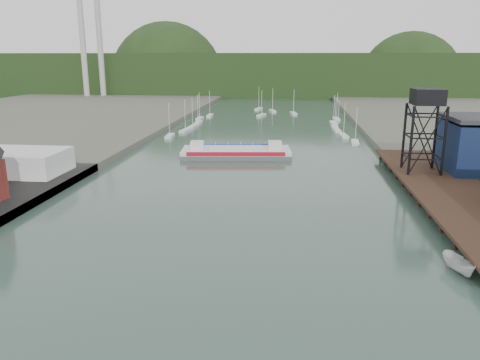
# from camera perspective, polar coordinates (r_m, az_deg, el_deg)

# --- Properties ---
(ground) EXTENTS (600.00, 600.00, 0.00)m
(ground) POSITION_cam_1_polar(r_m,az_deg,el_deg) (43.27, -8.16, -19.02)
(ground) COLOR #2C4438
(ground) RESTS_ON ground
(east_pier) EXTENTS (14.00, 70.00, 2.45)m
(east_pier) POSITION_cam_1_polar(r_m,az_deg,el_deg) (87.04, 24.44, -1.24)
(east_pier) COLOR black
(east_pier) RESTS_ON ground
(white_shed) EXTENTS (18.00, 12.00, 4.50)m
(white_shed) POSITION_cam_1_polar(r_m,az_deg,el_deg) (102.28, -25.45, 2.01)
(white_shed) COLOR silver
(white_shed) RESTS_ON west_quay
(lift_tower) EXTENTS (6.50, 6.50, 16.00)m
(lift_tower) POSITION_cam_1_polar(r_m,az_deg,el_deg) (96.40, 21.86, 8.81)
(lift_tower) COLOR black
(lift_tower) RESTS_ON east_pier
(marina_sailboats) EXTENTS (57.71, 92.65, 0.90)m
(marina_sailboats) POSITION_cam_1_polar(r_m,az_deg,el_deg) (175.00, 3.23, 7.04)
(marina_sailboats) COLOR silver
(marina_sailboats) RESTS_ON ground
(smokestacks) EXTENTS (11.20, 8.20, 60.00)m
(smokestacks) POSITION_cam_1_polar(r_m,az_deg,el_deg) (291.22, -17.64, 15.34)
(smokestacks) COLOR #ADADA8
(smokestacks) RESTS_ON ground
(distant_hills) EXTENTS (500.00, 120.00, 80.00)m
(distant_hills) POSITION_cam_1_polar(r_m,az_deg,el_deg) (336.57, 4.19, 12.47)
(distant_hills) COLOR #1F3115
(distant_hills) RESTS_ON ground
(chain_ferry) EXTENTS (27.61, 13.50, 3.83)m
(chain_ferry) POSITION_cam_1_polar(r_m,az_deg,el_deg) (115.78, -0.48, 3.42)
(chain_ferry) COLOR #535356
(chain_ferry) RESTS_ON ground
(motorboat) EXTENTS (3.43, 5.64, 2.04)m
(motorboat) POSITION_cam_1_polar(r_m,az_deg,el_deg) (59.61, 25.14, -9.34)
(motorboat) COLOR silver
(motorboat) RESTS_ON ground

